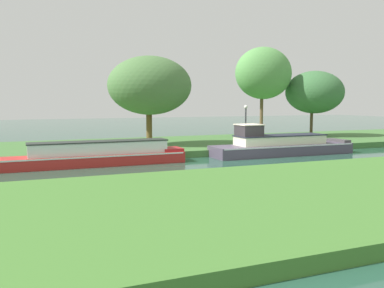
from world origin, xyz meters
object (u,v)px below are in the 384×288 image
Objects in this scene: willow_tree_left at (150,86)px; willow_tree_right at (315,92)px; lamp_post at (246,120)px; willow_tree_centre at (264,73)px; red_narrowboat at (90,156)px; mooring_post_near at (117,147)px; mooring_post_far at (293,140)px; slate_barge at (280,145)px.

willow_tree_right is (14.45, 1.74, -0.28)m from willow_tree_left.
lamp_post is at bearing -21.58° from willow_tree_left.
willow_tree_centre is at bearing 12.78° from willow_tree_left.
red_narrowboat is 15.86× the size of mooring_post_near.
willow_tree_centre is 12.45× the size of mooring_post_far.
lamp_post is at bearing 164.77° from mooring_post_far.
willow_tree_left is 6.59m from lamp_post.
willow_tree_right is 8.11m from mooring_post_far.
slate_barge is at bearing -66.67° from lamp_post.
slate_barge is 10.56m from willow_tree_right.
mooring_post_near is at bearing -132.38° from willow_tree_left.
mooring_post_near is at bearing 170.65° from slate_barge.
mooring_post_far is at bearing -19.42° from willow_tree_left.
lamp_post is 4.63× the size of mooring_post_far.
lamp_post reaches higher than mooring_post_far.
slate_barge is at bearing -139.71° from willow_tree_right.
lamp_post is (-1.05, 2.44, 1.49)m from slate_barge.
mooring_post_near is at bearing -157.15° from willow_tree_centre.
red_narrowboat is 1.98× the size of willow_tree_right.
lamp_post is 3.50m from mooring_post_far.
mooring_post_near is at bearing 42.21° from red_narrowboat.
slate_barge is at bearing -142.08° from mooring_post_far.
slate_barge is 9.81m from mooring_post_near.
willow_tree_left is 5.52m from mooring_post_near.
lamp_post is at bearing 113.33° from slate_barge.
mooring_post_far is (-1.02, -5.37, -4.76)m from willow_tree_centre.
slate_barge is 0.87× the size of red_narrowboat.
willow_tree_left is at bearing 145.33° from slate_barge.
red_narrowboat reaches higher than mooring_post_far.
willow_tree_centre is 10.63× the size of mooring_post_near.
mooring_post_far is at bearing 37.92° from slate_barge.
mooring_post_near is 11.73m from mooring_post_far.
willow_tree_centre reaches higher than slate_barge.
slate_barge is 2.60m from mooring_post_far.
red_narrowboat is at bearing -180.00° from slate_barge.
mooring_post_far is (3.10, -0.84, -1.39)m from lamp_post.
willow_tree_centre is 1.33× the size of willow_tree_right.
red_narrowboat is 1.83× the size of willow_tree_left.
willow_tree_right is at bearing 40.29° from slate_barge.
red_narrowboat is 13.58m from mooring_post_far.
willow_tree_left is 14.56m from willow_tree_right.
mooring_post_near is (1.76, 1.59, 0.21)m from red_narrowboat.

